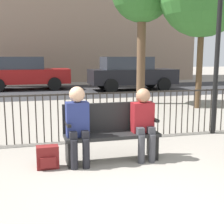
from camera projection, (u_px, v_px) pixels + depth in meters
name	position (u px, v px, depth m)	size (l,w,h in m)	color
ground_plane	(153.00, 212.00, 3.39)	(80.00, 80.00, 0.00)	gray
park_bench	(111.00, 130.00, 5.02)	(1.51, 0.45, 0.92)	black
seated_person_0	(78.00, 121.00, 4.72)	(0.34, 0.39, 1.22)	black
seated_person_1	(143.00, 119.00, 4.99)	(0.34, 0.39, 1.16)	#3D3D42
backpack	(48.00, 157.00, 4.67)	(0.33, 0.22, 0.34)	maroon
fence_railing	(94.00, 112.00, 6.23)	(9.01, 0.03, 0.95)	#2D2823
lamp_post	(220.00, 9.00, 6.36)	(0.28, 0.28, 3.98)	black
street_surface	(56.00, 91.00, 14.80)	(24.00, 6.00, 0.01)	#2B2B2D
parked_car_0	(24.00, 73.00, 15.45)	(4.20, 1.94, 1.62)	maroon
parked_car_1	(131.00, 73.00, 15.22)	(4.20, 1.94, 1.62)	black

